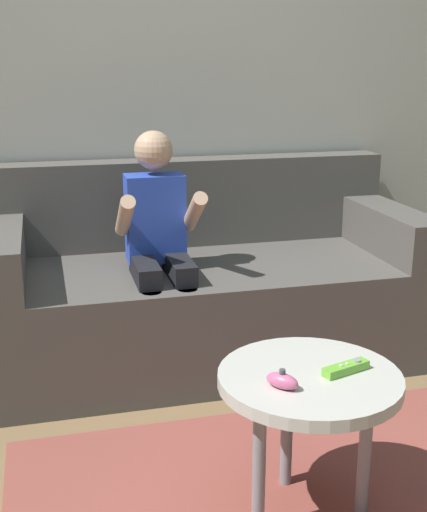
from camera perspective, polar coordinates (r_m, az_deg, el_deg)
wall_back at (r=3.13m, az=-4.33°, el=16.19°), size 4.58×0.05×2.50m
couch at (r=2.91m, az=-0.86°, el=-2.82°), size 1.82×0.80×0.82m
person_seated_on_couch at (r=2.63m, az=-4.60°, el=1.19°), size 0.33×0.40×0.99m
coffee_table at (r=1.87m, az=8.06°, el=-11.21°), size 0.50×0.50×0.44m
game_remote_lime_near_edge at (r=1.86m, az=11.16°, el=-9.31°), size 0.14×0.08×0.03m
nunchuk_pink at (r=1.75m, az=5.97°, el=-10.44°), size 0.09×0.10×0.05m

